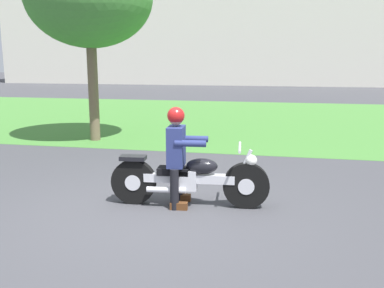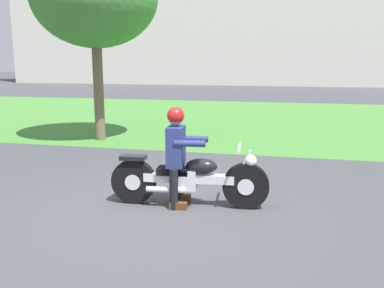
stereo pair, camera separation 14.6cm
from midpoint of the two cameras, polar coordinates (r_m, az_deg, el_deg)
name	(u,v)px [view 1 (the left image)]	position (r m, az deg, el deg)	size (l,w,h in m)	color
ground	(152,215)	(5.73, -6.11, -9.52)	(120.00, 120.00, 0.00)	#424247
grass_verge	(234,118)	(15.21, 5.41, 3.55)	(60.00, 12.00, 0.01)	#478438
stadium_facade	(278,0)	(38.78, 11.42, 18.51)	(48.18, 8.00, 14.16)	silver
motorcycle_lead	(190,179)	(5.94, -1.04, -4.72)	(2.24, 0.66, 0.88)	black
rider_lead	(177,149)	(5.86, -2.68, -0.65)	(0.57, 0.49, 1.40)	black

